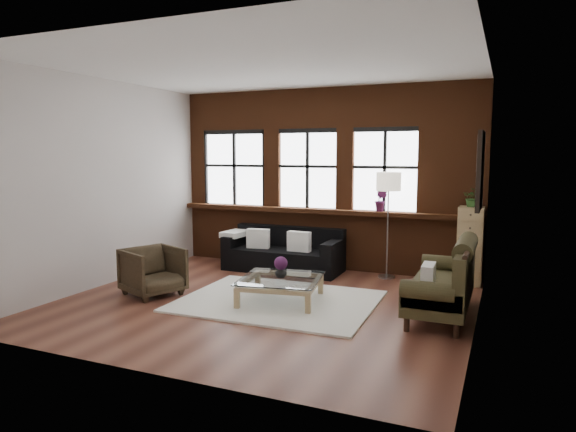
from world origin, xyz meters
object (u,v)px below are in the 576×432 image
at_px(armchair, 153,271).
at_px(coffee_table, 281,290).
at_px(vintage_settee, 441,278).
at_px(floor_lamp, 388,221).
at_px(dark_sofa, 283,250).
at_px(drawer_chest, 470,246).
at_px(vase, 281,272).

xyz_separation_m(armchair, coffee_table, (1.87, 0.38, -0.18)).
relative_size(vintage_settee, floor_lamp, 0.96).
xyz_separation_m(dark_sofa, coffee_table, (0.75, -1.79, -0.20)).
relative_size(drawer_chest, floor_lamp, 0.65).
bearing_deg(floor_lamp, armchair, -140.73).
relative_size(dark_sofa, vintage_settee, 1.12).
height_order(dark_sofa, coffee_table, dark_sofa).
relative_size(vintage_settee, drawer_chest, 1.48).
height_order(coffee_table, floor_lamp, floor_lamp).
height_order(vase, drawer_chest, drawer_chest).
bearing_deg(armchair, vase, -56.00).
distance_m(dark_sofa, vintage_settee, 3.22).
height_order(armchair, coffee_table, armchair).
xyz_separation_m(coffee_table, drawer_chest, (2.33, 2.08, 0.44)).
height_order(vase, floor_lamp, floor_lamp).
bearing_deg(armchair, floor_lamp, -28.17).
bearing_deg(coffee_table, dark_sofa, 112.82).
relative_size(coffee_table, floor_lamp, 0.57).
distance_m(armchair, floor_lamp, 3.81).
bearing_deg(armchair, dark_sofa, -4.70).
xyz_separation_m(vintage_settee, armchair, (-3.97, -0.68, -0.14)).
relative_size(armchair, floor_lamp, 0.40).
distance_m(vintage_settee, armchair, 4.03).
bearing_deg(coffee_table, vintage_settee, 8.11).
relative_size(vintage_settee, coffee_table, 1.70).
xyz_separation_m(vintage_settee, floor_lamp, (-1.06, 1.70, 0.46)).
distance_m(vase, floor_lamp, 2.31).
bearing_deg(armchair, vintage_settee, -57.75).
xyz_separation_m(vase, drawer_chest, (2.33, 2.08, 0.18)).
bearing_deg(vintage_settee, drawer_chest, 82.66).
xyz_separation_m(dark_sofa, vintage_settee, (2.85, -1.49, 0.12)).
height_order(dark_sofa, vintage_settee, vintage_settee).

